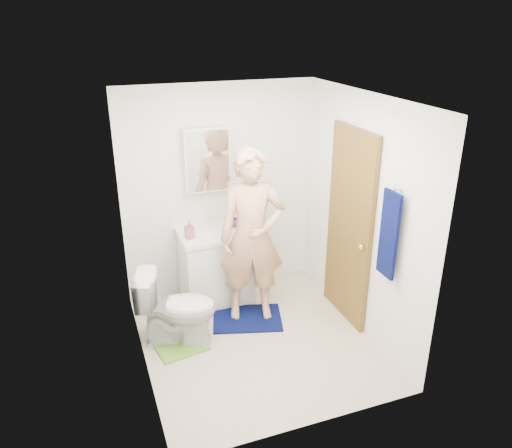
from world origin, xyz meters
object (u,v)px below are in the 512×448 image
(soap_dispenser, at_px, (189,230))
(man, at_px, (252,236))
(toothbrush_cup, at_px, (233,222))
(toilet, at_px, (177,308))
(medicine_cabinet, at_px, (207,159))
(towel, at_px, (389,235))
(vanity_cabinet, at_px, (216,268))

(soap_dispenser, bearing_deg, man, -34.57)
(soap_dispenser, bearing_deg, toothbrush_cup, 15.68)
(soap_dispenser, bearing_deg, toilet, -116.89)
(medicine_cabinet, height_order, toilet, medicine_cabinet)
(towel, xyz_separation_m, soap_dispenser, (-1.48, 1.40, -0.30))
(towel, bearing_deg, man, 132.03)
(toilet, bearing_deg, toothbrush_cup, -29.82)
(man, bearing_deg, toilet, -153.61)
(vanity_cabinet, height_order, toilet, vanity_cabinet)
(toothbrush_cup, xyz_separation_m, man, (0.03, -0.53, 0.05))
(vanity_cabinet, xyz_separation_m, towel, (1.18, -1.48, 0.85))
(medicine_cabinet, xyz_separation_m, toothbrush_cup, (0.23, -0.16, -0.70))
(toilet, bearing_deg, towel, -96.50)
(vanity_cabinet, xyz_separation_m, man, (0.26, -0.47, 0.54))
(towel, height_order, toilet, towel)
(medicine_cabinet, relative_size, man, 0.38)
(soap_dispenser, bearing_deg, vanity_cabinet, 15.39)
(medicine_cabinet, bearing_deg, toothbrush_cup, -34.64)
(man, bearing_deg, medicine_cabinet, 125.47)
(toilet, bearing_deg, medicine_cabinet, -14.80)
(vanity_cabinet, bearing_deg, man, -60.62)
(vanity_cabinet, xyz_separation_m, medicine_cabinet, (0.00, 0.22, 1.20))
(towel, bearing_deg, toothbrush_cup, 121.49)
(soap_dispenser, height_order, toothbrush_cup, soap_dispenser)
(vanity_cabinet, xyz_separation_m, toilet, (-0.58, -0.64, -0.01))
(towel, relative_size, soap_dispenser, 4.08)
(towel, bearing_deg, soap_dispenser, 136.47)
(soap_dispenser, bearing_deg, medicine_cabinet, 45.92)
(vanity_cabinet, distance_m, medicine_cabinet, 1.22)
(towel, xyz_separation_m, toothbrush_cup, (-0.95, 1.55, -0.35))
(toilet, relative_size, soap_dispenser, 3.93)
(medicine_cabinet, height_order, man, medicine_cabinet)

